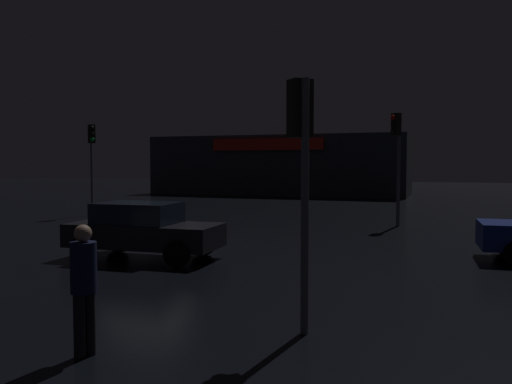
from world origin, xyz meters
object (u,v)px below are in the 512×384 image
Objects in this scene: store_building at (280,165)px; traffic_signal_opposite at (397,146)px; traffic_signal_cross_left at (92,147)px; traffic_signal_cross_right at (301,144)px; pedestrian at (84,280)px; car_near at (143,230)px.

store_building reaches higher than traffic_signal_opposite.
traffic_signal_cross_left is 19.55m from traffic_signal_cross_right.
pedestrian is (8.51, -35.97, -1.35)m from store_building.
traffic_signal_opposite reaches higher than pedestrian.
pedestrian is at bearing -64.01° from car_near.
traffic_signal_opposite is 1.03× the size of traffic_signal_cross_left.
traffic_signal_opposite is 14.19m from traffic_signal_cross_left.
traffic_signal_cross_left is at bearing -177.76° from traffic_signal_opposite.
car_near is at bearing 115.99° from pedestrian.
traffic_signal_opposite is 14.17m from traffic_signal_cross_right.
traffic_signal_cross_right is at bearing -44.15° from traffic_signal_cross_left.
store_building is 4.55× the size of traffic_signal_opposite.
traffic_signal_cross_right is 3.58m from pedestrian.
traffic_signal_cross_left reaches higher than pedestrian.
car_near is (5.36, -29.52, -1.59)m from store_building.
store_building is 22.72m from traffic_signal_opposite.
store_building is at bearing 103.31° from pedestrian.
car_near is at bearing -79.70° from store_building.
traffic_signal_cross_left is (-3.13, -20.39, 0.96)m from store_building.
traffic_signal_opposite is 11.49m from car_near.
traffic_signal_opposite is (11.05, -19.83, 0.85)m from store_building.
traffic_signal_opposite is 1.10× the size of car_near.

